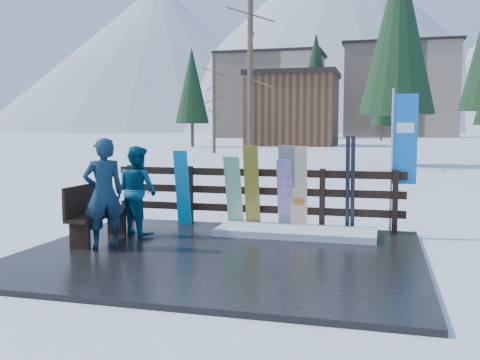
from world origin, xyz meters
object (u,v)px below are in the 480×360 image
(snowboard_3, at_px, (285,195))
(person_front, at_px, (104,193))
(snowboard_4, at_px, (287,188))
(rental_flag, at_px, (402,144))
(bench, at_px, (95,211))
(snowboard_2, at_px, (252,188))
(person_back, at_px, (138,190))
(snowboard_5, at_px, (299,189))
(snowboard_1, at_px, (234,192))
(snowboard_0, at_px, (182,188))

(snowboard_3, bearing_deg, person_front, -139.16)
(snowboard_4, height_order, rental_flag, rental_flag)
(snowboard_3, bearing_deg, bench, -148.83)
(snowboard_2, distance_m, person_back, 2.11)
(snowboard_5, bearing_deg, snowboard_1, -180.00)
(person_front, bearing_deg, snowboard_0, -144.32)
(person_front, height_order, person_back, person_front)
(snowboard_2, xyz_separation_m, snowboard_4, (0.67, -0.00, 0.01))
(bench, distance_m, snowboard_3, 3.39)
(rental_flag, relative_size, person_back, 1.64)
(bench, xyz_separation_m, snowboard_4, (2.94, 1.75, 0.28))
(rental_flag, bearing_deg, person_back, -163.86)
(snowboard_0, bearing_deg, person_front, -102.70)
(snowboard_3, bearing_deg, snowboard_4, 0.00)
(person_front, xyz_separation_m, person_back, (0.04, 1.12, -0.08))
(person_back, bearing_deg, bench, 87.90)
(snowboard_3, xyz_separation_m, snowboard_4, (0.04, 0.00, 0.12))
(rental_flag, bearing_deg, snowboard_1, -174.91)
(snowboard_0, bearing_deg, person_back, -113.39)
(rental_flag, bearing_deg, snowboard_4, -172.36)
(snowboard_4, bearing_deg, snowboard_1, 180.00)
(snowboard_4, bearing_deg, snowboard_2, 180.00)
(snowboard_0, relative_size, snowboard_4, 0.93)
(snowboard_3, bearing_deg, person_back, -157.17)
(snowboard_3, distance_m, snowboard_4, 0.13)
(snowboard_4, height_order, person_front, person_front)
(snowboard_2, height_order, snowboard_5, snowboard_2)
(snowboard_5, relative_size, rental_flag, 0.61)
(snowboard_2, relative_size, snowboard_3, 1.18)
(bench, bearing_deg, person_back, 58.69)
(snowboard_4, distance_m, person_front, 3.34)
(bench, distance_m, snowboard_0, 1.98)
(snowboard_0, distance_m, snowboard_2, 1.39)
(snowboard_4, bearing_deg, snowboard_0, 180.00)
(bench, bearing_deg, snowboard_4, 30.81)
(snowboard_0, xyz_separation_m, snowboard_5, (2.27, 0.00, 0.05))
(rental_flag, bearing_deg, bench, -157.78)
(person_front, bearing_deg, bench, -87.40)
(bench, height_order, snowboard_5, snowboard_5)
(snowboard_2, height_order, snowboard_3, snowboard_2)
(snowboard_0, distance_m, snowboard_4, 2.06)
(bench, distance_m, snowboard_2, 2.88)
(snowboard_5, relative_size, person_front, 0.91)
(snowboard_2, bearing_deg, snowboard_0, 180.00)
(snowboard_5, xyz_separation_m, person_front, (-2.76, -2.16, 0.08))
(snowboard_1, height_order, person_front, person_front)
(person_back, bearing_deg, rental_flag, -134.65)
(snowboard_2, relative_size, snowboard_5, 1.01)
(snowboard_3, xyz_separation_m, rental_flag, (2.05, 0.27, 0.94))
(snowboard_3, distance_m, rental_flag, 2.27)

